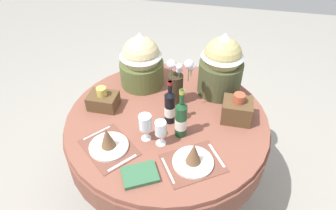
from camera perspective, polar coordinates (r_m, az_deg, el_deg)
ground at (r=2.63m, az=-0.16°, el=-14.82°), size 8.00×8.00×0.00m
dining_table at (r=2.15m, az=-0.19°, el=-5.22°), size 1.40×1.40×0.77m
place_setting_left at (r=1.85m, az=-11.32°, el=-7.01°), size 0.43×0.42×0.16m
place_setting_right at (r=1.74m, az=4.84°, el=-10.02°), size 0.43×0.40×0.16m
flower_vase at (r=2.07m, az=1.66°, el=4.08°), size 0.19×0.13×0.39m
wine_bottle_left at (r=1.84m, az=2.49°, el=-2.64°), size 0.08×0.08×0.35m
wine_bottle_centre at (r=1.94m, az=0.36°, el=-0.33°), size 0.07×0.07×0.32m
wine_glass_left at (r=1.81m, az=-4.36°, el=-3.39°), size 0.08×0.08×0.19m
wine_glass_right at (r=1.79m, az=-1.42°, el=-4.56°), size 0.07×0.07×0.18m
book_on_table at (r=1.71m, az=-5.36°, el=-13.06°), size 0.24×0.22×0.03m
gift_tub_back_left at (r=2.25m, az=-5.15°, el=8.84°), size 0.33×0.33×0.43m
gift_tub_back_right at (r=2.17m, az=10.20°, el=8.01°), size 0.32×0.32×0.48m
woven_basket_side_left at (r=2.14m, az=-12.25°, el=0.90°), size 0.20×0.15×0.16m
woven_basket_side_right at (r=2.03m, az=12.98°, el=-0.88°), size 0.19×0.16×0.21m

